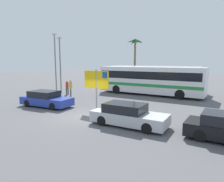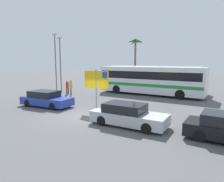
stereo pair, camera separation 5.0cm
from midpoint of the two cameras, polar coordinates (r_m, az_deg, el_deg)
name	(u,v)px [view 2 (the right image)]	position (r m, az deg, el deg)	size (l,w,h in m)	color
ground	(82,116)	(14.31, -8.31, -7.08)	(120.00, 120.00, 0.00)	#565659
bus_front_coach	(150,79)	(23.37, 10.67, 3.29)	(11.87, 2.57, 3.17)	white
bus_rear_coach	(153,77)	(27.08, 11.48, 3.94)	(11.87, 2.57, 3.17)	silver
ferry_sign	(97,81)	(15.03, -4.24, 2.75)	(2.20, 0.12, 3.20)	gray
car_blue	(46,99)	(18.01, -18.01, -2.14)	(4.61, 2.22, 1.32)	#23389E
car_silver	(128,115)	(12.10, 4.58, -6.76)	(4.58, 1.89, 1.32)	#B7BABF
pedestrian_crossing_lot	(67,86)	(23.73, -12.44, 1.33)	(0.32, 0.32, 1.65)	#2D2D33
pedestrian_by_bus	(71,87)	(22.49, -11.49, 1.24)	(0.32, 0.32, 1.80)	#4C4C51
lamp_post_left_side	(56,61)	(25.84, -15.57, 8.21)	(0.56, 0.20, 7.07)	slate
lamp_post_right_side	(60,63)	(25.09, -14.29, 7.70)	(0.56, 0.20, 6.59)	slate
palm_tree_seaside	(135,48)	(35.18, 6.65, 12.07)	(2.77, 2.72, 7.57)	brown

